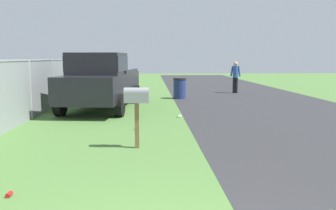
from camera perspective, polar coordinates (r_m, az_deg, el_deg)
road_asphalt at (r=9.90m, az=24.34°, el=-4.09°), size 60.00×6.91×0.01m
mailbox at (r=7.35m, az=-5.16°, el=0.87°), size 0.23×0.53×1.30m
pickup_truck at (r=13.15m, az=-10.91°, el=4.08°), size 5.57×2.70×2.09m
trash_bin at (r=16.44m, az=1.93°, el=2.76°), size 0.62×0.62×0.97m
pedestrian at (r=19.34m, az=11.00°, el=4.87°), size 0.30×0.55×1.71m
fence_section at (r=11.67m, az=-21.67°, el=2.72°), size 15.13×0.07×1.87m
litter_cup_far_scatter at (r=9.39m, az=-5.19°, el=-3.82°), size 0.13×0.13×0.08m
litter_bottle_by_mailbox at (r=11.29m, az=1.86°, el=-1.85°), size 0.22×0.17×0.07m
litter_can_near_hydrant at (r=5.46m, az=-24.60°, el=-13.17°), size 0.12×0.07×0.07m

